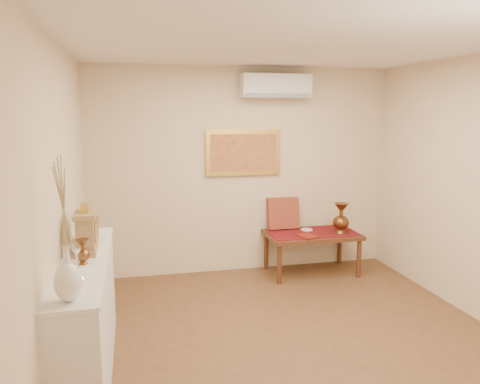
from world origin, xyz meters
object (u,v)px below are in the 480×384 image
object	(u,v)px
display_ledge	(87,317)
wooden_chest	(89,227)
low_table	(312,238)
white_vase	(65,231)
mantel_clock	(86,232)
brass_urn_tall	(341,215)

from	to	relation	value
display_ledge	wooden_chest	size ratio (longest dim) A/B	8.28
display_ledge	low_table	world-z (taller)	display_ledge
white_vase	mantel_clock	bearing A→B (deg)	88.99
white_vase	display_ledge	bearing A→B (deg)	89.65
brass_urn_tall	display_ledge	size ratio (longest dim) A/B	0.24
brass_urn_tall	mantel_clock	size ratio (longest dim) A/B	1.17
display_ledge	wooden_chest	xyz separation A→B (m)	(-0.00, 0.56, 0.61)
white_vase	brass_urn_tall	xyz separation A→B (m)	(3.04, 2.64, -0.63)
mantel_clock	wooden_chest	bearing A→B (deg)	92.62
display_ledge	mantel_clock	xyz separation A→B (m)	(0.01, 0.18, 0.66)
display_ledge	mantel_clock	world-z (taller)	mantel_clock
wooden_chest	brass_urn_tall	bearing A→B (deg)	21.86
brass_urn_tall	white_vase	bearing A→B (deg)	-139.01
white_vase	low_table	bearing A→B (deg)	45.66
white_vase	low_table	size ratio (longest dim) A/B	0.74
brass_urn_tall	mantel_clock	bearing A→B (deg)	-152.11
white_vase	display_ledge	world-z (taller)	white_vase
white_vase	brass_urn_tall	world-z (taller)	white_vase
mantel_clock	low_table	bearing A→B (deg)	32.57
wooden_chest	low_table	bearing A→B (deg)	26.24
white_vase	brass_urn_tall	distance (m)	4.07
brass_urn_tall	low_table	world-z (taller)	brass_urn_tall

